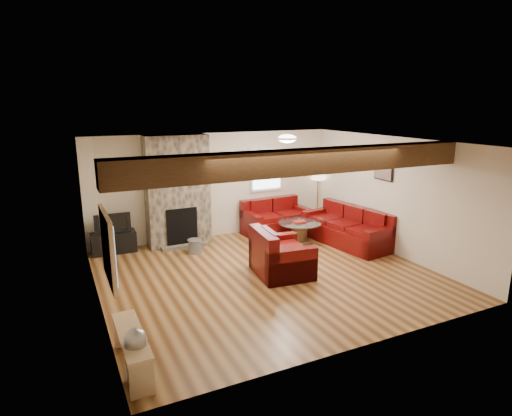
{
  "coord_description": "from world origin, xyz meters",
  "views": [
    {
      "loc": [
        -3.47,
        -6.76,
        3.18
      ],
      "look_at": [
        -0.04,
        0.4,
        1.22
      ],
      "focal_mm": 30.0,
      "sensor_mm": 36.0,
      "label": 1
    }
  ],
  "objects": [
    {
      "name": "coal_bucket",
      "position": [
        -0.87,
        1.78,
        0.15
      ],
      "size": [
        0.32,
        0.32,
        0.31
      ],
      "primitive_type": null,
      "color": "slate",
      "rests_on": "floor"
    },
    {
      "name": "ceiling_dome",
      "position": [
        0.9,
        0.9,
        2.44
      ],
      "size": [
        0.4,
        0.4,
        0.18
      ],
      "primitive_type": null,
      "color": "beige",
      "rests_on": "room"
    },
    {
      "name": "television",
      "position": [
        -2.45,
        2.53,
        0.68
      ],
      "size": [
        0.75,
        0.1,
        0.43
      ],
      "primitive_type": "imported",
      "color": "black",
      "rests_on": "tv_cabinet"
    },
    {
      "name": "pedal_bin",
      "position": [
        -2.82,
        -2.19,
        0.33
      ],
      "size": [
        0.28,
        0.28,
        0.67
      ],
      "primitive_type": null,
      "rotation": [
        0.0,
        0.0,
        -0.06
      ],
      "color": "#97979C",
      "rests_on": "floor"
    },
    {
      "name": "tv_cabinet",
      "position": [
        -2.45,
        2.53,
        0.23
      ],
      "size": [
        0.93,
        0.37,
        0.46
      ],
      "primitive_type": "cube",
      "color": "black",
      "rests_on": "floor"
    },
    {
      "name": "loveseat",
      "position": [
        1.4,
        2.23,
        0.43
      ],
      "size": [
        1.65,
        1.01,
        0.85
      ],
      "primitive_type": null,
      "rotation": [
        0.0,
        0.0,
        0.05
      ],
      "color": "#400804",
      "rests_on": "floor"
    },
    {
      "name": "floor_lamp",
      "position": [
        2.8,
        2.55,
        1.26
      ],
      "size": [
        0.38,
        0.38,
        1.48
      ],
      "color": "#AE8548",
      "rests_on": "floor"
    },
    {
      "name": "artwork_back",
      "position": [
        0.15,
        2.71,
        1.7
      ],
      "size": [
        0.42,
        0.06,
        0.52
      ],
      "primitive_type": null,
      "color": "black",
      "rests_on": "room"
    },
    {
      "name": "coffee_table",
      "position": [
        1.56,
        1.39,
        0.24
      ],
      "size": [
        0.99,
        0.99,
        0.52
      ],
      "color": "#442915",
      "rests_on": "floor"
    },
    {
      "name": "pine_bench",
      "position": [
        -2.83,
        -1.93,
        0.24
      ],
      "size": [
        0.29,
        1.26,
        0.47
      ],
      "primitive_type": null,
      "color": "tan",
      "rests_on": "floor"
    },
    {
      "name": "room",
      "position": [
        0.0,
        0.0,
        1.25
      ],
      "size": [
        8.0,
        8.0,
        8.0
      ],
      "color": "#5B3518",
      "rests_on": "ground"
    },
    {
      "name": "oak_beam",
      "position": [
        0.0,
        -1.25,
        2.31
      ],
      "size": [
        6.0,
        0.36,
        0.38
      ],
      "primitive_type": "cube",
      "color": "#341C0F",
      "rests_on": "room"
    },
    {
      "name": "back_window",
      "position": [
        1.35,
        2.71,
        1.55
      ],
      "size": [
        0.9,
        0.08,
        1.1
      ],
      "primitive_type": null,
      "color": "silver",
      "rests_on": "room"
    },
    {
      "name": "sofa_three",
      "position": [
        2.48,
        0.85,
        0.42
      ],
      "size": [
        1.22,
        2.29,
        0.84
      ],
      "primitive_type": null,
      "rotation": [
        0.0,
        0.0,
        -1.43
      ],
      "color": "#400804",
      "rests_on": "floor"
    },
    {
      "name": "armchair_red",
      "position": [
        0.26,
        -0.09,
        0.44
      ],
      "size": [
        1.07,
        1.19,
        0.89
      ],
      "primitive_type": null,
      "rotation": [
        0.0,
        0.0,
        1.46
      ],
      "color": "#400804",
      "rests_on": "floor"
    },
    {
      "name": "artwork_right",
      "position": [
        2.96,
        0.3,
        1.75
      ],
      "size": [
        0.06,
        0.55,
        0.42
      ],
      "primitive_type": null,
      "color": "black",
      "rests_on": "room"
    },
    {
      "name": "chimney_breast",
      "position": [
        -1.0,
        2.49,
        1.22
      ],
      "size": [
        1.4,
        0.67,
        2.5
      ],
      "color": "#37312A",
      "rests_on": "floor"
    },
    {
      "name": "hatch_window",
      "position": [
        -2.96,
        -1.5,
        1.45
      ],
      "size": [
        0.08,
        1.0,
        0.9
      ],
      "primitive_type": null,
      "color": "tan",
      "rests_on": "room"
    }
  ]
}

